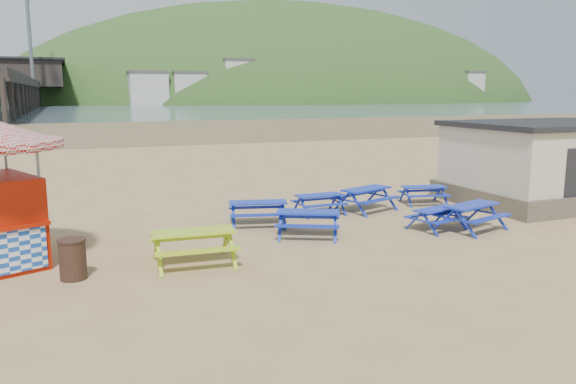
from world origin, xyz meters
name	(u,v)px	position (x,y,z in m)	size (l,w,h in m)	color
ground	(319,230)	(0.00, 0.00, 0.00)	(400.00, 400.00, 0.00)	tan
wet_sand	(129,128)	(0.00, 55.00, 0.00)	(400.00, 400.00, 0.00)	brown
sea	(89,106)	(0.00, 170.00, 0.01)	(400.00, 400.00, 0.00)	#465865
picnic_table_blue_a	(258,213)	(-1.55, 1.36, 0.39)	(2.17, 1.90, 0.78)	#130DA3
picnic_table_blue_b	(319,204)	(1.02, 2.17, 0.35)	(1.69, 1.37, 0.71)	#130DA3
picnic_table_blue_c	(366,199)	(2.85, 2.07, 0.42)	(2.42, 2.19, 0.83)	#130DA3
picnic_table_blue_d	(308,224)	(-0.63, -0.61, 0.39)	(2.34, 2.17, 0.78)	#130DA3
picnic_table_blue_e	(471,217)	(4.48, -1.73, 0.41)	(2.33, 2.08, 0.82)	#130DA3
picnic_table_blue_f	(436,219)	(3.50, -1.28, 0.34)	(1.90, 1.68, 0.68)	#130DA3
picnic_table_yellow	(194,247)	(-4.40, -2.06, 0.43)	(2.16, 1.78, 0.87)	#97CF15
litter_bin	(73,259)	(-7.26, -2.18, 0.48)	(0.65, 0.65, 0.95)	#3C251B
amenity_block	(551,162)	(10.50, 1.00, 1.57)	(7.40, 5.40, 3.15)	#665B4C
pier	(25,88)	(-17.99, 178.23, 5.46)	(24.00, 220.00, 39.29)	black
headland_town	(288,123)	(90.00, 229.68, -9.91)	(264.00, 144.00, 108.00)	#2D4C1E
picnic_table_blue_g	(423,195)	(5.54, 2.34, 0.35)	(1.93, 1.68, 0.70)	#130DA3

